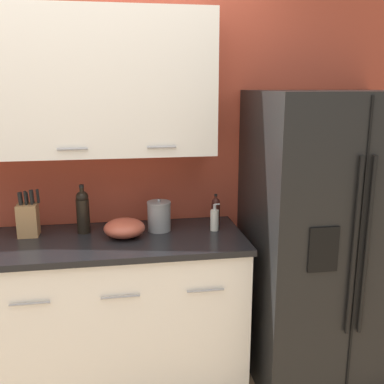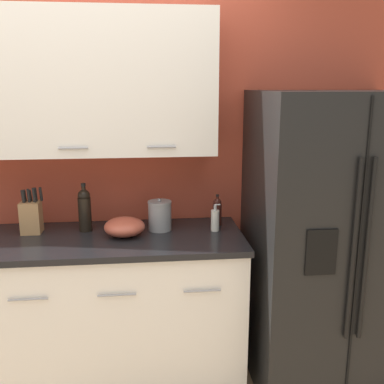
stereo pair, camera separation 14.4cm
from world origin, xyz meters
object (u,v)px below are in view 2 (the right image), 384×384
Objects in this scene: refrigerator at (327,241)px; mixing_bowl at (124,227)px; oil_bottle at (217,211)px; knife_block at (31,216)px; wine_bottle at (85,209)px; soap_dispenser at (215,220)px; steel_canister at (160,216)px.

mixing_bowl is (-1.19, 0.08, 0.10)m from refrigerator.
refrigerator is at bearing -19.12° from oil_bottle.
refrigerator is 1.75m from knife_block.
knife_block is at bearing -179.12° from wine_bottle.
steel_canister is at bearing 171.05° from soap_dispenser.
knife_block reaches higher than oil_bottle.
refrigerator is 0.67m from soap_dispenser.
knife_block is at bearing 173.74° from refrigerator.
steel_canister reaches higher than mixing_bowl.
refrigerator is at bearing -6.26° from knife_block.
knife_block reaches higher than steel_canister.
oil_bottle is (-0.62, 0.22, 0.14)m from refrigerator.
wine_bottle is at bearing 173.90° from soap_dispenser.
oil_bottle is (1.11, 0.03, -0.01)m from knife_block.
mixing_bowl is (0.24, -0.12, -0.08)m from wine_bottle.
soap_dispenser is (1.08, -0.08, -0.04)m from knife_block.
wine_bottle is (0.31, 0.00, 0.03)m from knife_block.
oil_bottle is (0.03, 0.10, 0.02)m from soap_dispenser.
refrigerator is 1.20m from mixing_bowl.
oil_bottle is at bearing 13.81° from mixing_bowl.
soap_dispenser is at bearing -8.95° from steel_canister.
mixing_bowl is (-0.56, -0.14, -0.04)m from oil_bottle.
soap_dispenser is at bearing -106.03° from oil_bottle.
steel_canister is (-0.36, -0.05, -0.00)m from oil_bottle.
oil_bottle is at bearing 8.35° from steel_canister.
oil_bottle reaches higher than soap_dispenser.
wine_bottle is 0.78m from soap_dispenser.
refrigerator is at bearing -9.77° from soap_dispenser.
refrigerator is 10.56× the size of soap_dispenser.
oil_bottle is at bearing 160.88° from refrigerator.
wine_bottle reaches higher than oil_bottle.
knife_block is at bearing 175.89° from soap_dispenser.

